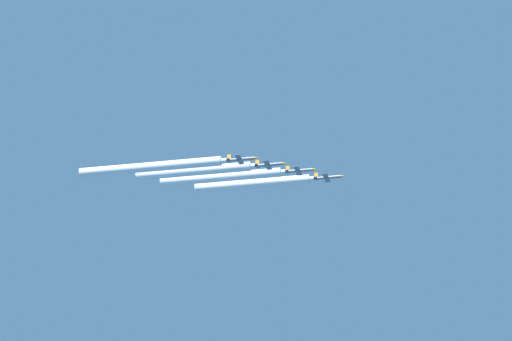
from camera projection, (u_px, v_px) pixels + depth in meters
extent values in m
cylinder|color=slate|center=(328.00, 177.00, 600.93)|extent=(1.19, 10.24, 1.19)
cone|color=orange|center=(343.00, 176.00, 599.85)|extent=(1.13, 1.72, 1.13)
ellipsoid|color=#332D14|center=(333.00, 176.00, 600.73)|extent=(0.65, 2.37, 0.53)
cube|color=slate|center=(326.00, 178.00, 600.98)|extent=(8.62, 2.05, 0.13)
cube|color=slate|center=(316.00, 178.00, 601.76)|extent=(3.66, 1.19, 0.13)
cube|color=orange|center=(316.00, 175.00, 602.38)|extent=(0.11, 1.40, 1.83)
cylinder|color=black|center=(314.00, 179.00, 601.89)|extent=(0.89, 0.65, 0.89)
cylinder|color=slate|center=(299.00, 171.00, 592.43)|extent=(1.19, 10.24, 1.19)
cone|color=orange|center=(314.00, 169.00, 591.35)|extent=(1.13, 1.72, 1.13)
ellipsoid|color=#332D14|center=(305.00, 169.00, 592.23)|extent=(0.65, 2.37, 0.53)
cube|color=slate|center=(298.00, 171.00, 592.48)|extent=(8.62, 2.05, 0.13)
cube|color=slate|center=(288.00, 172.00, 593.26)|extent=(3.66, 1.19, 0.13)
cube|color=orange|center=(288.00, 168.00, 593.88)|extent=(0.11, 1.40, 1.83)
cylinder|color=black|center=(286.00, 172.00, 593.39)|extent=(0.89, 0.65, 0.89)
cylinder|color=slate|center=(269.00, 165.00, 584.07)|extent=(1.19, 10.24, 1.19)
cone|color=orange|center=(284.00, 163.00, 583.00)|extent=(1.13, 1.72, 1.13)
ellipsoid|color=#332D14|center=(275.00, 163.00, 583.88)|extent=(0.65, 2.37, 0.53)
cube|color=slate|center=(268.00, 165.00, 584.13)|extent=(8.62, 2.05, 0.13)
cube|color=slate|center=(257.00, 166.00, 584.91)|extent=(3.66, 1.19, 0.13)
cube|color=orange|center=(257.00, 162.00, 585.52)|extent=(0.11, 1.40, 1.83)
cylinder|color=black|center=(255.00, 166.00, 585.04)|extent=(0.89, 0.65, 0.89)
cylinder|color=slate|center=(241.00, 159.00, 575.66)|extent=(1.19, 10.24, 1.19)
cone|color=orange|center=(256.00, 158.00, 574.59)|extent=(1.13, 1.72, 1.13)
ellipsoid|color=#332D14|center=(247.00, 157.00, 575.47)|extent=(0.65, 2.37, 0.53)
cube|color=slate|center=(239.00, 160.00, 575.72)|extent=(8.62, 2.05, 0.13)
cube|color=slate|center=(229.00, 160.00, 576.50)|extent=(3.66, 1.19, 0.13)
cube|color=orange|center=(229.00, 157.00, 577.11)|extent=(0.11, 1.40, 1.83)
cylinder|color=black|center=(227.00, 160.00, 576.63)|extent=(0.89, 0.65, 0.89)
cylinder|color=white|center=(264.00, 183.00, 605.52)|extent=(1.92, 40.28, 1.92)
cylinder|color=white|center=(252.00, 184.00, 606.39)|extent=(3.64, 46.32, 3.64)
cylinder|color=white|center=(233.00, 176.00, 597.17)|extent=(1.92, 41.92, 1.92)
cylinder|color=white|center=(220.00, 177.00, 598.07)|extent=(3.64, 48.21, 3.64)
cylinder|color=white|center=(205.00, 170.00, 588.58)|extent=(1.92, 39.41, 1.92)
cylinder|color=white|center=(193.00, 171.00, 589.43)|extent=(3.64, 45.32, 3.64)
cylinder|color=white|center=(165.00, 166.00, 580.98)|extent=(1.92, 48.40, 1.92)
cylinder|color=white|center=(150.00, 167.00, 582.03)|extent=(3.64, 55.66, 3.64)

